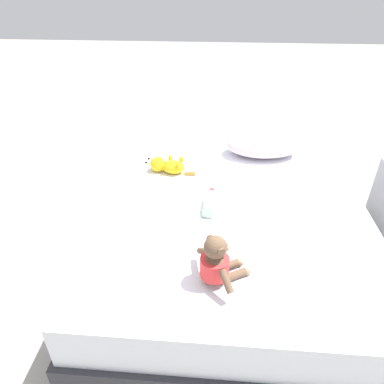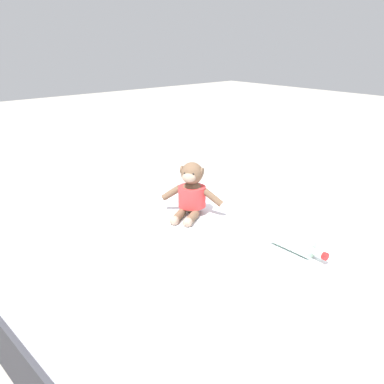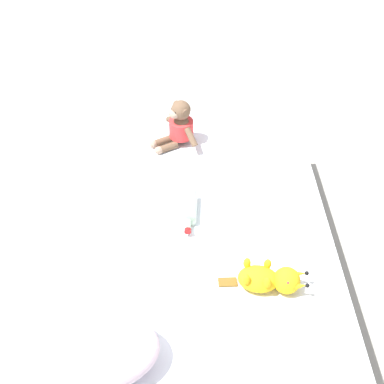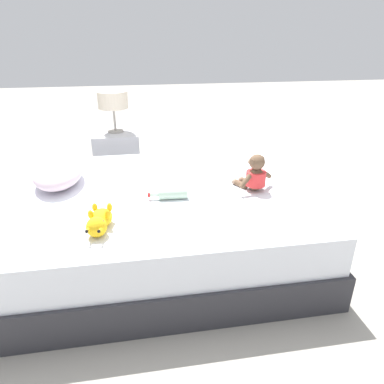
{
  "view_description": "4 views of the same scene",
  "coord_description": "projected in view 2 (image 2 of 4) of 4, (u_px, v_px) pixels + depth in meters",
  "views": [
    {
      "loc": [
        -0.11,
        -1.63,
        1.55
      ],
      "look_at": [
        -0.24,
        -0.1,
        0.57
      ],
      "focal_mm": 32.38,
      "sensor_mm": 36.0,
      "label": 1
    },
    {
      "loc": [
        1.13,
        0.82,
        1.19
      ],
      "look_at": [
        -0.1,
        -0.59,
        0.54
      ],
      "focal_mm": 42.31,
      "sensor_mm": 36.0,
      "label": 2
    },
    {
      "loc": [
        -0.14,
        1.45,
        1.92
      ],
      "look_at": [
        -0.15,
        -0.08,
        0.55
      ],
      "focal_mm": 45.97,
      "sensor_mm": 36.0,
      "label": 3
    },
    {
      "loc": [
        -2.0,
        0.12,
        1.35
      ],
      "look_at": [
        -0.23,
        -0.17,
        0.52
      ],
      "focal_mm": 32.76,
      "sensor_mm": 36.0,
      "label": 4
    }
  ],
  "objects": [
    {
      "name": "bed",
      "position": [
        279.0,
        326.0,
        1.6
      ],
      "size": [
        1.5,
        1.84,
        0.44
      ],
      "color": "#2D2D33",
      "rests_on": "ground_plane"
    },
    {
      "name": "plush_monkey",
      "position": [
        191.0,
        194.0,
        1.97
      ],
      "size": [
        0.25,
        0.26,
        0.24
      ],
      "color": "brown",
      "rests_on": "bed"
    },
    {
      "name": "ground_plane",
      "position": [
        275.0,
        375.0,
        1.68
      ],
      "size": [
        16.0,
        16.0,
        0.0
      ],
      "primitive_type": "plane",
      "color": "#9E998E"
    },
    {
      "name": "glass_bottle",
      "position": [
        294.0,
        243.0,
        1.65
      ],
      "size": [
        0.07,
        0.24,
        0.06
      ],
      "color": "#B2D1B7",
      "rests_on": "bed"
    }
  ]
}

